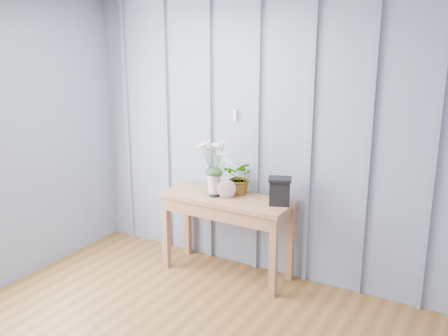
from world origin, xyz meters
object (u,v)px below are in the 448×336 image
Objects in this scene: daisy_vase at (214,157)px; felt_disc_vessel at (226,189)px; sideboard at (227,209)px; carved_box at (280,191)px.

daisy_vase is 0.30m from felt_disc_vessel.
daisy_vase is at bearing -156.37° from sideboard.
felt_disc_vessel reaches higher than sideboard.
daisy_vase reaches higher than felt_disc_vessel.
sideboard is 0.49m from daisy_vase.
felt_disc_vessel is at bearing 3.05° from daisy_vase.
sideboard is 0.55m from carved_box.
daisy_vase reaches higher than carved_box.
daisy_vase is 3.32× the size of felt_disc_vessel.
carved_box is (0.48, 0.08, 0.03)m from felt_disc_vessel.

